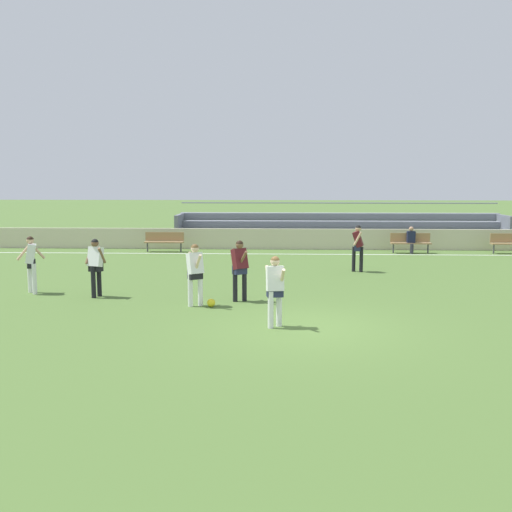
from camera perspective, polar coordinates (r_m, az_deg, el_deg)
The scene contains 15 objects.
ground_plane at distance 13.32m, azimuth 4.75°, elevation -7.00°, with size 160.00×160.00×0.00m, color #4C6B30.
field_line_sideline at distance 26.08m, azimuth 3.62°, elevation 0.19°, with size 44.00×0.12×0.01m, color white.
sideline_wall at distance 27.85m, azimuth 3.55°, elevation 1.68°, with size 48.00×0.16×0.99m, color beige.
bleacher_stand at distance 30.20m, azimuth 8.22°, elevation 2.78°, with size 16.76×2.40×2.11m.
bench_near_bin at distance 27.31m, azimuth 14.92°, elevation 1.43°, with size 1.80×0.40×0.90m.
bench_centre_sideline at distance 28.63m, azimuth 23.74°, elevation 1.31°, with size 1.80×0.40×0.90m.
bench_far_right at distance 27.20m, azimuth -8.98°, elevation 1.57°, with size 1.80×0.40×0.90m.
spectator_seated at distance 27.19m, azimuth 14.98°, elevation 1.73°, with size 0.36×0.42×1.21m.
player_white_on_ball at distance 15.36m, azimuth -6.00°, elevation -1.32°, with size 0.49×0.66×1.65m.
player_dark_trailing_run at distance 15.88m, azimuth -1.61°, elevation -0.90°, with size 0.52×0.70×1.69m.
player_dark_wide_left at distance 21.30m, azimuth 9.96°, elevation 1.17°, with size 0.47×0.53×1.70m.
player_white_overlapping at distance 13.10m, azimuth 1.87°, elevation -2.89°, with size 0.47×0.60×1.63m.
player_white_dropping_back at distance 17.06m, azimuth -15.46°, elevation -0.63°, with size 0.55×0.42×1.67m.
player_white_wide_right at distance 18.22m, azimuth -21.20°, elevation -0.31°, with size 0.72×0.47×1.69m.
soccer_ball at distance 15.38m, azimuth -4.42°, elevation -4.60°, with size 0.22×0.22×0.22m, color yellow.
Camera 1 is at (-0.55, -12.89, 3.34)m, focal length 40.76 mm.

